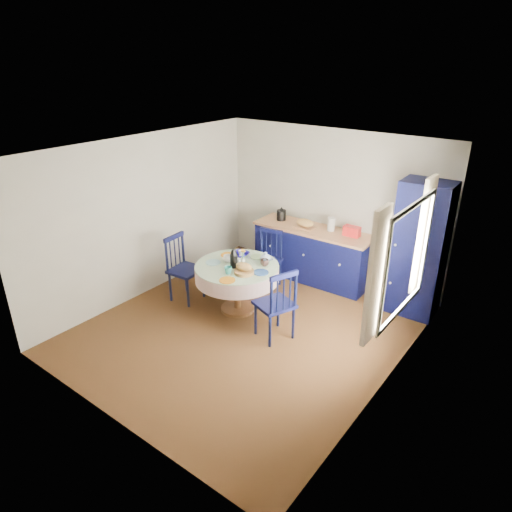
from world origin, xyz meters
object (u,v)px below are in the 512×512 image
(dining_table, at_px, (238,273))
(mug_d, at_px, (241,253))
(chair_far, at_px, (268,259))
(chair_right, at_px, (276,304))
(mug_b, at_px, (228,270))
(mug_c, at_px, (265,263))
(mug_a, at_px, (228,259))
(cobalt_bowl, at_px, (241,254))
(chair_left, at_px, (184,268))
(pantry_cabinet, at_px, (419,250))
(kitchen_counter, at_px, (312,253))

(dining_table, height_order, mug_d, dining_table)
(chair_far, bearing_deg, dining_table, -94.53)
(chair_right, relative_size, mug_b, 9.35)
(chair_right, bearing_deg, chair_far, -118.87)
(mug_c, relative_size, mug_d, 1.31)
(mug_a, xyz_separation_m, cobalt_bowl, (0.02, 0.28, -0.02))
(chair_far, bearing_deg, chair_left, -136.70)
(mug_c, height_order, mug_d, mug_c)
(pantry_cabinet, height_order, mug_b, pantry_cabinet)
(mug_d, bearing_deg, pantry_cabinet, 28.93)
(dining_table, bearing_deg, mug_c, 36.58)
(mug_a, bearing_deg, chair_far, 84.80)
(pantry_cabinet, relative_size, chair_right, 1.92)
(pantry_cabinet, bearing_deg, mug_c, -145.34)
(chair_right, relative_size, mug_a, 7.81)
(pantry_cabinet, distance_m, mug_b, 2.74)
(mug_a, height_order, mug_b, mug_a)
(pantry_cabinet, relative_size, dining_table, 1.63)
(chair_left, xyz_separation_m, mug_d, (0.74, 0.52, 0.26))
(chair_left, bearing_deg, kitchen_counter, -39.01)
(dining_table, height_order, chair_far, dining_table)
(mug_a, relative_size, cobalt_bowl, 0.54)
(chair_left, relative_size, mug_b, 9.35)
(chair_left, bearing_deg, chair_right, -96.31)
(dining_table, relative_size, cobalt_bowl, 4.97)
(chair_left, relative_size, chair_right, 1.00)
(dining_table, height_order, chair_left, chair_left)
(kitchen_counter, distance_m, pantry_cabinet, 1.84)
(pantry_cabinet, distance_m, mug_a, 2.76)
(chair_right, distance_m, mug_c, 0.79)
(chair_left, xyz_separation_m, cobalt_bowl, (0.73, 0.51, 0.25))
(chair_left, bearing_deg, mug_c, -74.61)
(kitchen_counter, distance_m, mug_d, 1.42)
(kitchen_counter, distance_m, cobalt_bowl, 1.43)
(mug_a, xyz_separation_m, mug_c, (0.51, 0.22, -0.00))
(mug_b, bearing_deg, cobalt_bowl, 112.63)
(cobalt_bowl, bearing_deg, pantry_cabinet, 29.05)
(mug_c, bearing_deg, dining_table, -143.42)
(chair_far, bearing_deg, cobalt_bowl, -107.38)
(pantry_cabinet, relative_size, mug_d, 20.98)
(mug_c, height_order, cobalt_bowl, mug_c)
(chair_far, relative_size, chair_right, 0.92)
(pantry_cabinet, distance_m, cobalt_bowl, 2.60)
(kitchen_counter, bearing_deg, chair_left, -125.39)
(chair_far, distance_m, mug_a, 0.96)
(dining_table, distance_m, chair_far, 0.93)
(kitchen_counter, distance_m, mug_a, 1.70)
(chair_left, bearing_deg, cobalt_bowl, -60.02)
(mug_b, bearing_deg, mug_c, 64.08)
(chair_right, bearing_deg, mug_b, -67.48)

